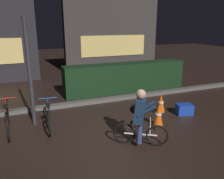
% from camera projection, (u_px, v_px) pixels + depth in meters
% --- Properties ---
extents(ground_plane, '(40.00, 40.00, 0.00)m').
position_uv_depth(ground_plane, '(114.00, 133.00, 5.43)').
color(ground_plane, black).
extents(sidewalk_curb, '(12.00, 0.24, 0.12)m').
position_uv_depth(sidewalk_curb, '(88.00, 102.00, 7.37)').
color(sidewalk_curb, '#56544F').
rests_on(sidewalk_curb, ground).
extents(hedge_row, '(4.80, 0.70, 1.09)m').
position_uv_depth(hedge_row, '(126.00, 77.00, 8.68)').
color(hedge_row, black).
rests_on(hedge_row, ground).
extents(storefront_right, '(5.28, 0.54, 3.95)m').
position_uv_depth(storefront_right, '(112.00, 34.00, 12.32)').
color(storefront_right, '#383330').
rests_on(storefront_right, ground).
extents(street_post, '(0.10, 0.10, 2.72)m').
position_uv_depth(street_post, '(30.00, 73.00, 5.49)').
color(street_post, '#2D2D33').
rests_on(street_post, ground).
extents(parked_bike_left_mid, '(0.46, 1.68, 0.77)m').
position_uv_depth(parked_bike_left_mid, '(7.00, 118.00, 5.40)').
color(parked_bike_left_mid, black).
rests_on(parked_bike_left_mid, ground).
extents(parked_bike_center_left, '(0.46, 1.52, 0.70)m').
position_uv_depth(parked_bike_center_left, '(49.00, 115.00, 5.63)').
color(parked_bike_center_left, black).
rests_on(parked_bike_center_left, ground).
extents(traffic_cone_near, '(0.36, 0.36, 0.59)m').
position_uv_depth(traffic_cone_near, '(158.00, 116.00, 5.69)').
color(traffic_cone_near, black).
rests_on(traffic_cone_near, ground).
extents(traffic_cone_far, '(0.36, 0.36, 0.56)m').
position_uv_depth(traffic_cone_far, '(161.00, 104.00, 6.59)').
color(traffic_cone_far, black).
rests_on(traffic_cone_far, ground).
extents(blue_crate, '(0.51, 0.43, 0.30)m').
position_uv_depth(blue_crate, '(184.00, 109.00, 6.50)').
color(blue_crate, '#193DB7').
rests_on(blue_crate, ground).
extents(cyclist, '(1.04, 0.70, 1.25)m').
position_uv_depth(cyclist, '(140.00, 117.00, 4.75)').
color(cyclist, black).
rests_on(cyclist, ground).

